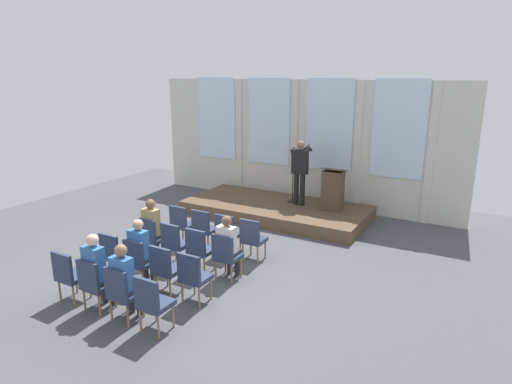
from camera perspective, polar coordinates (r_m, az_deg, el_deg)
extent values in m
plane|color=#4C4C51|center=(8.94, -9.72, -10.38)|extent=(14.52, 14.52, 0.00)
cube|color=beige|center=(13.01, 5.59, 6.42)|extent=(9.60, 0.10, 3.70)
cube|color=silver|center=(14.29, -5.20, 9.62)|extent=(1.40, 0.04, 2.58)
cube|color=beige|center=(13.90, -2.23, 7.05)|extent=(0.20, 0.08, 3.70)
cube|color=silver|center=(13.30, 1.72, 9.26)|extent=(1.40, 0.04, 2.58)
cube|color=beige|center=(13.01, 5.04, 6.43)|extent=(0.20, 0.08, 3.70)
cube|color=silver|center=(12.52, 9.61, 8.68)|extent=(1.40, 0.04, 2.58)
cube|color=beige|center=(12.35, 13.21, 5.61)|extent=(0.20, 0.08, 3.70)
cube|color=silver|center=(12.01, 18.31, 7.85)|extent=(1.40, 0.04, 2.58)
cube|color=beige|center=(11.97, 22.06, 4.60)|extent=(0.20, 0.08, 3.70)
cube|color=brown|center=(12.12, 2.59, -2.34)|extent=(5.04, 2.30, 0.34)
cylinder|color=black|center=(11.94, 5.33, 0.41)|extent=(0.14, 0.14, 0.88)
cylinder|color=black|center=(11.87, 6.12, 0.30)|extent=(0.14, 0.14, 0.88)
cube|color=black|center=(11.73, 5.83, 4.00)|extent=(0.42, 0.22, 0.66)
cube|color=#26663F|center=(11.82, 6.06, 4.47)|extent=(0.06, 0.01, 0.40)
sphere|color=#8C6647|center=(11.66, 5.91, 6.25)|extent=(0.21, 0.21, 0.21)
cylinder|color=black|center=(11.87, 4.93, 4.71)|extent=(0.09, 0.28, 0.45)
cylinder|color=black|center=(11.73, 6.83, 5.57)|extent=(0.15, 0.36, 0.15)
cylinder|color=black|center=(11.86, 6.88, 5.74)|extent=(0.11, 0.34, 0.15)
sphere|color=#8C6647|center=(12.13, 6.98, 6.05)|extent=(0.10, 0.10, 0.10)
cylinder|color=black|center=(12.29, 4.82, -1.21)|extent=(0.28, 0.28, 0.03)
cylinder|color=black|center=(12.10, 4.90, 2.16)|extent=(0.02, 0.02, 1.45)
sphere|color=#262626|center=(11.95, 4.99, 5.73)|extent=(0.07, 0.07, 0.07)
cube|color=#4C3828|center=(11.58, 10.08, 0.19)|extent=(0.52, 0.40, 1.05)
cube|color=#4C3828|center=(11.46, 10.25, 2.94)|extent=(0.60, 0.48, 0.14)
cylinder|color=olive|center=(10.33, -8.08, -5.50)|extent=(0.04, 0.04, 0.40)
cylinder|color=olive|center=(10.54, -9.64, -5.13)|extent=(0.04, 0.04, 0.40)
cylinder|color=olive|center=(10.08, -9.25, -6.08)|extent=(0.04, 0.04, 0.40)
cylinder|color=olive|center=(10.30, -10.83, -5.69)|extent=(0.04, 0.04, 0.40)
cube|color=#2D3851|center=(10.23, -9.51, -4.34)|extent=(0.46, 0.44, 0.08)
cube|color=#2D3851|center=(10.00, -10.26, -3.19)|extent=(0.46, 0.06, 0.46)
cylinder|color=olive|center=(9.98, -5.19, -6.16)|extent=(0.04, 0.04, 0.40)
cylinder|color=olive|center=(10.18, -6.87, -5.78)|extent=(0.04, 0.04, 0.40)
cylinder|color=olive|center=(9.72, -6.33, -6.79)|extent=(0.04, 0.04, 0.40)
cylinder|color=olive|center=(9.92, -8.03, -6.38)|extent=(0.04, 0.04, 0.40)
cube|color=#2D3851|center=(9.86, -6.64, -4.97)|extent=(0.46, 0.44, 0.08)
cube|color=#2D3851|center=(9.63, -7.36, -3.80)|extent=(0.46, 0.06, 0.46)
cylinder|color=olive|center=(9.66, -2.08, -6.85)|extent=(0.04, 0.04, 0.40)
cylinder|color=olive|center=(9.84, -3.88, -6.45)|extent=(0.04, 0.04, 0.40)
cylinder|color=olive|center=(9.39, -3.17, -7.53)|extent=(0.04, 0.04, 0.40)
cylinder|color=olive|center=(9.58, -5.00, -7.10)|extent=(0.04, 0.04, 0.40)
cube|color=#2D3851|center=(9.53, -3.56, -5.64)|extent=(0.46, 0.44, 0.08)
cube|color=#2D3851|center=(9.28, -4.23, -4.45)|extent=(0.46, 0.06, 0.46)
cylinder|color=olive|center=(9.37, 1.23, -7.57)|extent=(0.04, 0.04, 0.40)
cylinder|color=olive|center=(9.53, -0.69, -7.16)|extent=(0.04, 0.04, 0.40)
cylinder|color=olive|center=(9.09, 0.21, -8.30)|extent=(0.04, 0.04, 0.40)
cylinder|color=olive|center=(9.26, -1.75, -7.86)|extent=(0.04, 0.04, 0.40)
cube|color=#2D3851|center=(9.22, -0.25, -6.34)|extent=(0.46, 0.44, 0.08)
cube|color=#2D3851|center=(8.97, -0.86, -5.13)|extent=(0.46, 0.06, 0.46)
cylinder|color=olive|center=(9.61, -11.76, -7.31)|extent=(0.04, 0.04, 0.40)
cylinder|color=olive|center=(9.83, -13.36, -6.86)|extent=(0.04, 0.04, 0.40)
cylinder|color=olive|center=(9.38, -13.13, -7.97)|extent=(0.04, 0.04, 0.40)
cylinder|color=olive|center=(9.61, -14.73, -7.49)|extent=(0.04, 0.04, 0.40)
cube|color=#2D3851|center=(9.52, -13.34, -6.07)|extent=(0.46, 0.44, 0.08)
cube|color=#2D3851|center=(9.30, -14.23, -4.87)|extent=(0.46, 0.06, 0.46)
cylinder|color=#2D2D33|center=(9.78, -12.93, -6.85)|extent=(0.10, 0.10, 0.44)
cylinder|color=#2D2D33|center=(9.66, -12.14, -7.07)|extent=(0.10, 0.10, 0.44)
cube|color=#2D2D33|center=(9.54, -13.11, -5.62)|extent=(0.34, 0.36, 0.12)
cube|color=#997F4C|center=(9.35, -13.69, -3.86)|extent=(0.36, 0.20, 0.56)
sphere|color=brown|center=(9.24, -13.76, -1.53)|extent=(0.20, 0.20, 0.20)
cylinder|color=olive|center=(9.23, -8.78, -8.12)|extent=(0.04, 0.04, 0.40)
cylinder|color=olive|center=(9.44, -10.51, -7.65)|extent=(0.04, 0.04, 0.40)
cylinder|color=olive|center=(8.99, -10.12, -8.84)|extent=(0.04, 0.04, 0.40)
cylinder|color=olive|center=(9.21, -11.87, -8.34)|extent=(0.04, 0.04, 0.40)
cube|color=#2D3851|center=(9.12, -10.39, -6.85)|extent=(0.46, 0.44, 0.08)
cube|color=#2D3851|center=(8.89, -11.26, -5.62)|extent=(0.46, 0.06, 0.46)
cylinder|color=olive|center=(8.88, -5.53, -8.97)|extent=(0.04, 0.04, 0.40)
cylinder|color=olive|center=(9.08, -7.42, -8.48)|extent=(0.04, 0.04, 0.40)
cylinder|color=olive|center=(8.63, -6.84, -9.76)|extent=(0.04, 0.04, 0.40)
cylinder|color=olive|center=(8.83, -8.75, -9.23)|extent=(0.04, 0.04, 0.40)
cube|color=#2D3851|center=(8.76, -7.19, -7.67)|extent=(0.46, 0.44, 0.08)
cube|color=#2D3851|center=(8.52, -8.01, -6.42)|extent=(0.46, 0.06, 0.46)
cylinder|color=olive|center=(8.57, -2.02, -9.86)|extent=(0.04, 0.04, 0.40)
cylinder|color=olive|center=(8.74, -4.06, -9.35)|extent=(0.04, 0.04, 0.40)
cylinder|color=olive|center=(8.31, -3.26, -10.72)|extent=(0.04, 0.04, 0.40)
cylinder|color=olive|center=(8.49, -5.34, -10.17)|extent=(0.04, 0.04, 0.40)
cube|color=#2D3851|center=(8.42, -3.70, -8.54)|extent=(0.46, 0.44, 0.08)
cube|color=#2D3851|center=(8.17, -4.46, -7.27)|extent=(0.46, 0.06, 0.46)
cylinder|color=#2D2D33|center=(8.70, -3.53, -9.33)|extent=(0.10, 0.10, 0.44)
cylinder|color=#2D2D33|center=(8.61, -2.50, -9.59)|extent=(0.10, 0.10, 0.44)
cube|color=#2D2D33|center=(8.45, -3.48, -8.03)|extent=(0.34, 0.36, 0.12)
cube|color=silver|center=(8.24, -3.94, -6.27)|extent=(0.36, 0.20, 0.51)
sphere|color=brown|center=(8.13, -3.91, -3.83)|extent=(0.20, 0.20, 0.20)
cylinder|color=olive|center=(8.94, -16.05, -9.36)|extent=(0.04, 0.04, 0.40)
cylinder|color=olive|center=(9.19, -17.66, -8.82)|extent=(0.04, 0.04, 0.40)
cylinder|color=olive|center=(8.73, -17.65, -10.11)|extent=(0.04, 0.04, 0.40)
cylinder|color=olive|center=(8.98, -19.25, -9.52)|extent=(0.04, 0.04, 0.40)
cube|color=#2D3851|center=(8.86, -17.78, -8.03)|extent=(0.46, 0.44, 0.08)
cube|color=#2D3851|center=(8.65, -18.84, -6.79)|extent=(0.46, 0.06, 0.46)
cylinder|color=olive|center=(8.54, -13.02, -10.37)|extent=(0.04, 0.04, 0.40)
cylinder|color=olive|center=(8.77, -14.79, -9.79)|extent=(0.04, 0.04, 0.40)
cylinder|color=olive|center=(8.32, -14.62, -11.19)|extent=(0.04, 0.04, 0.40)
cylinder|color=olive|center=(8.55, -16.39, -10.56)|extent=(0.04, 0.04, 0.40)
cube|color=#2D3851|center=(8.44, -14.82, -9.00)|extent=(0.46, 0.44, 0.08)
cube|color=#2D3851|center=(8.21, -15.87, -7.72)|extent=(0.46, 0.06, 0.46)
cylinder|color=#2D2D33|center=(8.71, -14.32, -9.79)|extent=(0.10, 0.10, 0.44)
cylinder|color=#2D2D33|center=(8.59, -13.44, -10.08)|extent=(0.10, 0.10, 0.44)
cube|color=#2D2D33|center=(8.46, -14.56, -8.49)|extent=(0.34, 0.36, 0.12)
cube|color=#3366A5|center=(8.26, -15.24, -6.66)|extent=(0.36, 0.20, 0.54)
sphere|color=tan|center=(8.14, -15.33, -4.15)|extent=(0.20, 0.20, 0.20)
cylinder|color=olive|center=(8.16, -9.67, -11.44)|extent=(0.04, 0.04, 0.40)
cylinder|color=olive|center=(8.37, -11.63, -10.82)|extent=(0.04, 0.04, 0.40)
cylinder|color=olive|center=(7.93, -11.25, -12.35)|extent=(0.04, 0.04, 0.40)
cylinder|color=olive|center=(8.15, -13.22, -11.68)|extent=(0.04, 0.04, 0.40)
cube|color=#2D3851|center=(8.04, -11.53, -10.04)|extent=(0.46, 0.44, 0.08)
cube|color=#2D3851|center=(7.81, -12.55, -8.74)|extent=(0.46, 0.06, 0.46)
cylinder|color=olive|center=(7.81, -5.98, -12.57)|extent=(0.04, 0.04, 0.40)
cylinder|color=olive|center=(8.01, -8.14, -11.92)|extent=(0.04, 0.04, 0.40)
cylinder|color=olive|center=(7.57, -7.51, -13.58)|extent=(0.04, 0.04, 0.40)
cylinder|color=olive|center=(7.77, -9.69, -12.87)|extent=(0.04, 0.04, 0.40)
cube|color=#2D3851|center=(7.68, -7.90, -11.14)|extent=(0.46, 0.44, 0.08)
cube|color=#2D3851|center=(7.43, -8.87, -9.82)|extent=(0.46, 0.06, 0.46)
cylinder|color=olive|center=(8.35, -21.06, -11.66)|extent=(0.04, 0.04, 0.40)
cylinder|color=olive|center=(8.61, -22.63, -10.99)|extent=(0.04, 0.04, 0.40)
cylinder|color=olive|center=(8.17, -22.92, -12.49)|extent=(0.04, 0.04, 0.40)
cylinder|color=olive|center=(8.43, -24.46, -11.76)|extent=(0.04, 0.04, 0.40)
cube|color=#2D3851|center=(8.28, -22.94, -10.23)|extent=(0.46, 0.44, 0.08)
cube|color=#2D3851|center=(8.08, -24.21, -8.94)|extent=(0.46, 0.06, 0.46)
cylinder|color=olive|center=(7.91, -18.05, -12.92)|extent=(0.04, 0.04, 0.40)
cylinder|color=olive|center=(8.16, -19.82, -12.19)|extent=(0.04, 0.04, 0.40)
cylinder|color=olive|center=(7.72, -19.94, -13.85)|extent=(0.04, 0.04, 0.40)
cylinder|color=olive|center=(7.97, -21.69, -13.06)|extent=(0.04, 0.04, 0.40)
cube|color=#2D3851|center=(7.83, -20.04, -11.44)|extent=(0.46, 0.44, 0.08)
cube|color=#2D3851|center=(7.61, -21.31, -10.12)|extent=(0.46, 0.06, 0.46)
cylinder|color=#2D2D33|center=(8.09, -19.34, -12.22)|extent=(0.10, 0.10, 0.44)
cylinder|color=#2D2D33|center=(7.97, -18.46, -12.58)|extent=(0.10, 0.10, 0.44)
cube|color=#2D2D33|center=(7.84, -19.74, -10.90)|extent=(0.34, 0.36, 0.12)
cube|color=#3366A5|center=(7.63, -20.61, -8.80)|extent=(0.36, 0.20, 0.58)
sphere|color=beige|center=(7.49, -20.78, -5.94)|extent=(0.20, 0.20, 0.20)
cylinder|color=olive|center=(7.50, -14.67, -14.29)|extent=(0.04, 0.04, 0.40)
cylinder|color=olive|center=(7.73, -16.65, -13.49)|extent=(0.04, 0.04, 0.40)
cylinder|color=olive|center=(7.30, -16.58, -15.33)|extent=(0.04, 0.04, 0.40)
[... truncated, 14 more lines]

